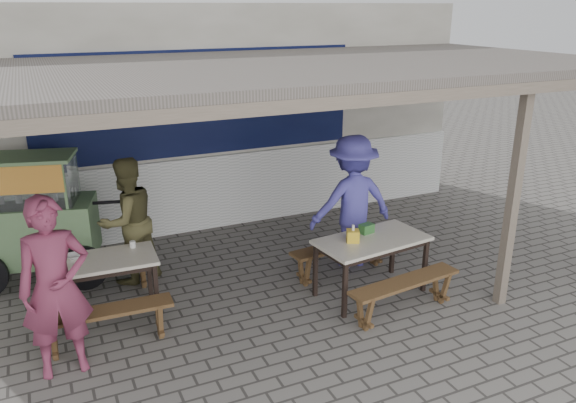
{
  "coord_description": "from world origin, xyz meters",
  "views": [
    {
      "loc": [
        -2.57,
        -5.39,
        3.45
      ],
      "look_at": [
        0.31,
        0.9,
        1.04
      ],
      "focal_mm": 35.0,
      "sensor_mm": 36.0,
      "label": 1
    }
  ],
  "objects_px": {
    "bench_left_wall": "(98,270)",
    "table_right": "(372,244)",
    "patron_right_table": "(352,202)",
    "condiment_bowl": "(74,256)",
    "table_left": "(99,266)",
    "tissue_box": "(353,236)",
    "patron_street_side": "(55,288)",
    "bench_left_street": "(107,319)",
    "vendor_cart": "(33,215)",
    "patron_wall_side": "(128,221)",
    "bench_right_wall": "(341,251)",
    "bench_right_street": "(405,289)",
    "donation_box": "(367,229)",
    "condiment_jar": "(133,244)"
  },
  "relations": [
    {
      "from": "bench_right_street",
      "to": "vendor_cart",
      "type": "xyz_separation_m",
      "value": [
        -3.84,
        2.75,
        0.59
      ]
    },
    {
      "from": "table_right",
      "to": "tissue_box",
      "type": "bearing_deg",
      "value": 167.78
    },
    {
      "from": "table_right",
      "to": "donation_box",
      "type": "xyz_separation_m",
      "value": [
        0.03,
        0.19,
        0.14
      ]
    },
    {
      "from": "bench_right_street",
      "to": "vendor_cart",
      "type": "distance_m",
      "value": 4.76
    },
    {
      "from": "table_right",
      "to": "vendor_cart",
      "type": "distance_m",
      "value": 4.34
    },
    {
      "from": "table_left",
      "to": "bench_left_street",
      "type": "xyz_separation_m",
      "value": [
        -0.03,
        -0.63,
        -0.33
      ]
    },
    {
      "from": "bench_left_street",
      "to": "vendor_cart",
      "type": "height_order",
      "value": "vendor_cart"
    },
    {
      "from": "table_left",
      "to": "tissue_box",
      "type": "height_order",
      "value": "tissue_box"
    },
    {
      "from": "bench_right_wall",
      "to": "donation_box",
      "type": "height_order",
      "value": "donation_box"
    },
    {
      "from": "table_right",
      "to": "condiment_bowl",
      "type": "relative_size",
      "value": 8.04
    },
    {
      "from": "vendor_cart",
      "to": "patron_right_table",
      "type": "height_order",
      "value": "patron_right_table"
    },
    {
      "from": "bench_left_wall",
      "to": "vendor_cart",
      "type": "relative_size",
      "value": 0.63
    },
    {
      "from": "patron_right_table",
      "to": "patron_wall_side",
      "type": "bearing_deg",
      "value": -11.31
    },
    {
      "from": "patron_wall_side",
      "to": "bench_right_wall",
      "type": "bearing_deg",
      "value": 134.11
    },
    {
      "from": "donation_box",
      "to": "table_left",
      "type": "bearing_deg",
      "value": 169.6
    },
    {
      "from": "patron_street_side",
      "to": "condiment_jar",
      "type": "xyz_separation_m",
      "value": [
        0.89,
        1.05,
        -0.13
      ]
    },
    {
      "from": "tissue_box",
      "to": "table_right",
      "type": "bearing_deg",
      "value": -5.41
    },
    {
      "from": "bench_left_wall",
      "to": "donation_box",
      "type": "relative_size",
      "value": 7.9
    },
    {
      "from": "vendor_cart",
      "to": "bench_left_wall",
      "type": "bearing_deg",
      "value": -33.75
    },
    {
      "from": "table_left",
      "to": "condiment_bowl",
      "type": "xyz_separation_m",
      "value": [
        -0.24,
        0.15,
        0.11
      ]
    },
    {
      "from": "bench_left_street",
      "to": "bench_right_street",
      "type": "bearing_deg",
      "value": -10.53
    },
    {
      "from": "bench_left_wall",
      "to": "table_right",
      "type": "bearing_deg",
      "value": -21.67
    },
    {
      "from": "table_right",
      "to": "condiment_bowl",
      "type": "xyz_separation_m",
      "value": [
        -3.38,
        0.93,
        0.1
      ]
    },
    {
      "from": "patron_right_table",
      "to": "condiment_bowl",
      "type": "relative_size",
      "value": 10.22
    },
    {
      "from": "patron_wall_side",
      "to": "bench_left_street",
      "type": "bearing_deg",
      "value": 46.89
    },
    {
      "from": "bench_right_street",
      "to": "patron_street_side",
      "type": "relative_size",
      "value": 0.82
    },
    {
      "from": "table_left",
      "to": "bench_right_wall",
      "type": "bearing_deg",
      "value": -0.3
    },
    {
      "from": "table_left",
      "to": "tissue_box",
      "type": "bearing_deg",
      "value": -11.95
    },
    {
      "from": "patron_wall_side",
      "to": "condiment_jar",
      "type": "height_order",
      "value": "patron_wall_side"
    },
    {
      "from": "condiment_jar",
      "to": "condiment_bowl",
      "type": "distance_m",
      "value": 0.66
    },
    {
      "from": "vendor_cart",
      "to": "donation_box",
      "type": "distance_m",
      "value": 4.27
    },
    {
      "from": "tissue_box",
      "to": "donation_box",
      "type": "xyz_separation_m",
      "value": [
        0.3,
        0.16,
        -0.01
      ]
    },
    {
      "from": "table_left",
      "to": "patron_street_side",
      "type": "xyz_separation_m",
      "value": [
        -0.47,
        -0.86,
        0.25
      ]
    },
    {
      "from": "table_left",
      "to": "table_right",
      "type": "distance_m",
      "value": 3.24
    },
    {
      "from": "bench_right_wall",
      "to": "patron_right_table",
      "type": "xyz_separation_m",
      "value": [
        0.29,
        0.24,
        0.59
      ]
    },
    {
      "from": "patron_street_side",
      "to": "patron_wall_side",
      "type": "bearing_deg",
      "value": 58.71
    },
    {
      "from": "bench_left_wall",
      "to": "patron_street_side",
      "type": "xyz_separation_m",
      "value": [
        -0.5,
        -1.49,
        0.58
      ]
    },
    {
      "from": "table_right",
      "to": "donation_box",
      "type": "bearing_deg",
      "value": 73.03
    },
    {
      "from": "bench_left_wall",
      "to": "bench_right_wall",
      "type": "bearing_deg",
      "value": -11.92
    },
    {
      "from": "patron_street_side",
      "to": "condiment_jar",
      "type": "distance_m",
      "value": 1.38
    },
    {
      "from": "condiment_bowl",
      "to": "condiment_jar",
      "type": "bearing_deg",
      "value": 2.79
    },
    {
      "from": "bench_right_street",
      "to": "table_left",
      "type": "bearing_deg",
      "value": 149.83
    },
    {
      "from": "patron_street_side",
      "to": "patron_right_table",
      "type": "xyz_separation_m",
      "value": [
        3.83,
        0.95,
        0.01
      ]
    },
    {
      "from": "table_left",
      "to": "patron_wall_side",
      "type": "height_order",
      "value": "patron_wall_side"
    },
    {
      "from": "patron_wall_side",
      "to": "donation_box",
      "type": "bearing_deg",
      "value": 127.39
    },
    {
      "from": "bench_right_street",
      "to": "condiment_jar",
      "type": "relative_size",
      "value": 19.46
    },
    {
      "from": "bench_right_wall",
      "to": "table_left",
      "type": "bearing_deg",
      "value": 170.28
    },
    {
      "from": "bench_right_street",
      "to": "patron_street_side",
      "type": "distance_m",
      "value": 3.78
    },
    {
      "from": "bench_right_wall",
      "to": "vendor_cart",
      "type": "distance_m",
      "value": 4.04
    },
    {
      "from": "bench_right_wall",
      "to": "vendor_cart",
      "type": "height_order",
      "value": "vendor_cart"
    }
  ]
}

